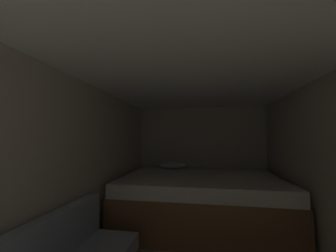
% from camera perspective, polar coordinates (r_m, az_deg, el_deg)
% --- Properties ---
extents(wall_back, '(2.76, 0.05, 2.07)m').
position_cam_1_polar(wall_back, '(4.48, 9.17, -8.17)').
color(wall_back, beige).
rests_on(wall_back, ground).
extents(wall_left, '(0.05, 4.72, 2.07)m').
position_cam_1_polar(wall_left, '(2.54, -24.55, -11.46)').
color(wall_left, beige).
rests_on(wall_left, ground).
extents(ceiling_slab, '(2.76, 4.72, 0.05)m').
position_cam_1_polar(ceiling_slab, '(2.20, 8.08, 15.00)').
color(ceiling_slab, white).
rests_on(ceiling_slab, wall_left).
extents(bed, '(2.54, 1.80, 0.94)m').
position_cam_1_polar(bed, '(3.64, 9.00, -19.57)').
color(bed, brown).
rests_on(bed, ground).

